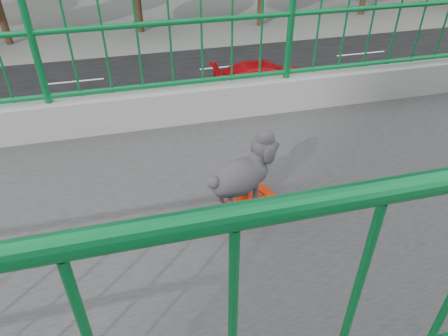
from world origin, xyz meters
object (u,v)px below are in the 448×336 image
Objects in this scene: car_0 at (21,270)px; skateboard at (238,206)px; car_3 at (265,78)px; car_1 at (240,164)px; poodle at (243,173)px.

skateboard is at bearing 32.46° from car_0.
car_1 is at bearing 154.42° from car_3.
poodle reaches higher than car_1.
car_0 is 0.91× the size of car_3.
poodle is at bearing 90.00° from skateboard.
car_1 is (-3.20, 6.48, -0.11)m from car_0.
car_1 is (-9.10, 2.72, -6.38)m from skateboard.
car_1 is at bearing 116.30° from car_0.
car_3 is (-15.50, 5.79, -6.32)m from skateboard.
skateboard is 0.11× the size of car_3.
skateboard is 1.08× the size of poodle.
poodle reaches higher than car_3.
skateboard is 11.44m from car_1.
car_1 is 0.81× the size of car_3.
car_3 is (-15.49, 5.76, -6.58)m from poodle.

